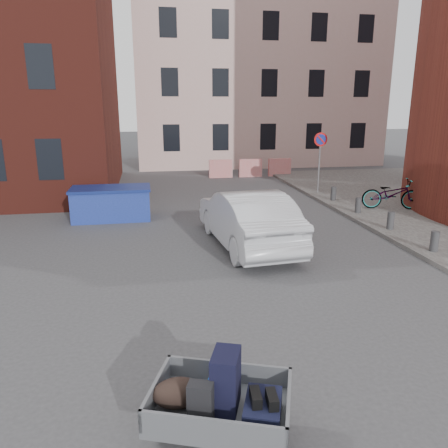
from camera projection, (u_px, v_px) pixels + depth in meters
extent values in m
plane|color=#38383A|center=(222.00, 289.00, 9.66)|extent=(120.00, 120.00, 0.00)
cube|color=#D0AAA0|center=(254.00, 58.00, 29.71)|extent=(16.00, 8.00, 14.00)
cylinder|color=gray|center=(319.00, 163.00, 19.31)|extent=(0.07, 0.07, 2.60)
cylinder|color=red|center=(321.00, 139.00, 19.01)|extent=(0.60, 0.03, 0.60)
cylinder|color=navy|center=(321.00, 139.00, 18.99)|extent=(0.44, 0.03, 0.44)
cylinder|color=#3A3A3D|center=(435.00, 241.00, 11.69)|extent=(0.22, 0.22, 0.55)
cylinder|color=#3A3A3D|center=(391.00, 221.00, 13.78)|extent=(0.22, 0.22, 0.55)
cylinder|color=#3A3A3D|center=(358.00, 205.00, 15.87)|extent=(0.22, 0.22, 0.55)
cylinder|color=#3A3A3D|center=(333.00, 194.00, 17.96)|extent=(0.22, 0.22, 0.55)
cube|color=red|center=(221.00, 169.00, 24.19)|extent=(1.30, 0.18, 1.00)
cube|color=red|center=(251.00, 168.00, 24.47)|extent=(1.30, 0.18, 1.00)
cube|color=red|center=(280.00, 167.00, 24.76)|extent=(1.30, 0.18, 1.00)
cylinder|color=black|center=(163.00, 421.00, 5.30)|extent=(0.24, 0.45, 0.44)
cylinder|color=black|center=(282.00, 436.00, 5.06)|extent=(0.24, 0.45, 0.44)
cube|color=slate|center=(221.00, 411.00, 5.11)|extent=(1.88, 1.58, 0.08)
cube|color=slate|center=(156.00, 391.00, 5.20)|extent=(0.41, 1.05, 0.28)
cube|color=slate|center=(288.00, 406.00, 4.94)|extent=(0.41, 1.05, 0.28)
cube|color=slate|center=(228.00, 372.00, 5.57)|extent=(1.52, 0.58, 0.28)
cube|color=slate|center=(212.00, 430.00, 4.56)|extent=(1.52, 0.58, 0.28)
cube|color=slate|center=(233.00, 371.00, 5.99)|extent=(0.31, 0.69, 0.06)
cube|color=black|center=(226.00, 380.00, 5.05)|extent=(0.44, 0.53, 0.70)
cube|color=black|center=(263.00, 410.00, 4.89)|extent=(0.58, 0.70, 0.25)
ellipsoid|color=black|center=(178.00, 393.00, 5.09)|extent=(0.69, 0.54, 0.36)
cube|color=black|center=(201.00, 403.00, 4.83)|extent=(0.32, 0.26, 0.48)
ellipsoid|color=#1745AE|center=(222.00, 381.00, 5.41)|extent=(0.44, 0.41, 0.24)
cube|color=black|center=(256.00, 397.00, 4.81)|extent=(0.13, 0.28, 0.13)
cube|color=black|center=(272.00, 399.00, 4.78)|extent=(0.13, 0.28, 0.13)
cube|color=#203598|center=(112.00, 205.00, 15.38)|extent=(2.65, 1.34, 1.06)
cube|color=navy|center=(110.00, 189.00, 15.23)|extent=(2.74, 1.43, 0.09)
imported|color=silver|center=(247.00, 218.00, 12.42)|extent=(2.20, 5.09, 1.63)
imported|color=black|center=(392.00, 194.00, 16.40)|extent=(2.29, 1.34, 1.14)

